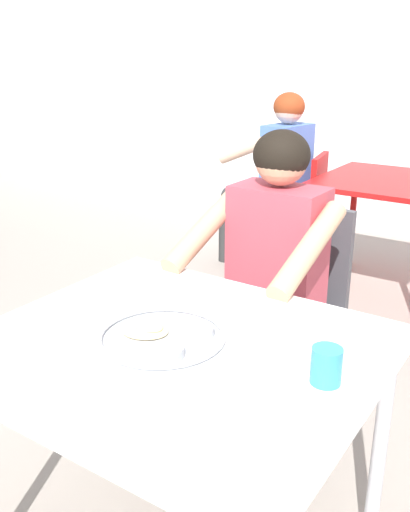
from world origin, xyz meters
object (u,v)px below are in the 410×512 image
object	(u,v)px
table_foreground	(176,368)
chair_foreground	(290,298)
chair_red_left	(302,204)
drinking_cup	(326,365)
diner_foreground	(265,266)
table_background_red	(389,194)
patron_background	(275,166)
thali_tray	(164,337)

from	to	relation	value
table_foreground	chair_foreground	distance (m)	0.93
chair_red_left	drinking_cup	bearing A→B (deg)	-64.47
diner_foreground	table_background_red	world-z (taller)	diner_foreground
drinking_cup	chair_foreground	bearing A→B (deg)	119.59
patron_background	table_background_red	bearing A→B (deg)	-1.09
table_background_red	thali_tray	bearing A→B (deg)	-86.87
chair_foreground	diner_foreground	size ratio (longest dim) A/B	0.73
drinking_cup	diner_foreground	size ratio (longest dim) A/B	0.07
table_foreground	thali_tray	xyz separation A→B (m)	(-0.03, -0.01, 0.09)
table_background_red	chair_red_left	distance (m)	0.61
chair_red_left	patron_background	xyz separation A→B (m)	(-0.20, -0.02, 0.24)
drinking_cup	chair_foreground	size ratio (longest dim) A/B	0.10
table_foreground	chair_red_left	world-z (taller)	chair_red_left
chair_foreground	patron_background	size ratio (longest dim) A/B	0.72
table_foreground	patron_background	bearing A→B (deg)	111.56
chair_foreground	patron_background	bearing A→B (deg)	119.58
drinking_cup	patron_background	xyz separation A→B (m)	(-1.35, 2.38, -0.07)
chair_red_left	thali_tray	bearing A→B (deg)	-73.64
table_foreground	chair_foreground	xyz separation A→B (m)	(-0.10, 0.91, -0.16)
thali_tray	chair_foreground	bearing A→B (deg)	94.28
chair_foreground	thali_tray	bearing A→B (deg)	-85.72
table_foreground	table_background_red	world-z (taller)	table_foreground
table_foreground	table_background_red	size ratio (longest dim) A/B	1.17
diner_foreground	patron_background	xyz separation A→B (m)	(-0.85, 1.73, 0.00)
thali_tray	chair_red_left	size ratio (longest dim) A/B	0.41
thali_tray	table_background_red	size ratio (longest dim) A/B	0.38
thali_tray	drinking_cup	bearing A→B (deg)	5.62
table_background_red	drinking_cup	bearing A→B (deg)	-76.66
drinking_cup	chair_red_left	distance (m)	2.68
table_background_red	chair_red_left	world-z (taller)	chair_red_left
patron_background	drinking_cup	bearing A→B (deg)	-60.42
table_foreground	thali_tray	distance (m)	0.09
diner_foreground	chair_red_left	world-z (taller)	diner_foreground
drinking_cup	chair_red_left	xyz separation A→B (m)	(-1.15, 2.40, -0.30)
diner_foreground	chair_foreground	bearing A→B (deg)	89.37
chair_foreground	table_background_red	bearing A→B (deg)	92.42
patron_background	chair_red_left	bearing A→B (deg)	5.62
table_background_red	table_foreground	bearing A→B (deg)	-86.11
table_background_red	diner_foreground	bearing A→B (deg)	-87.99
table_foreground	diner_foreground	size ratio (longest dim) A/B	0.85
table_foreground	drinking_cup	size ratio (longest dim) A/B	11.65
drinking_cup	chair_foreground	xyz separation A→B (m)	(-0.50, 0.88, -0.28)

